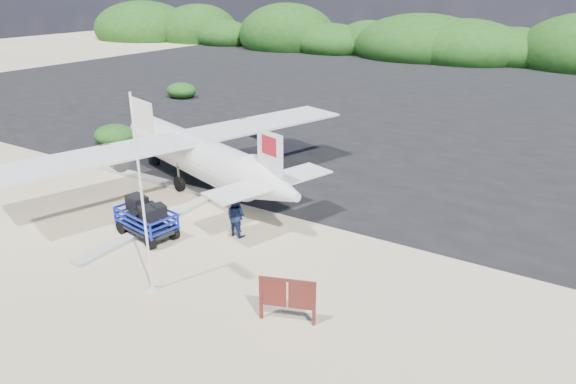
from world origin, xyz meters
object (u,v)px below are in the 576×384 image
at_px(flagpole, 153,290).
at_px(crew_a, 235,211).
at_px(signboard, 287,321).
at_px(crew_b, 236,216).
at_px(baggage_cart, 148,236).

distance_m(flagpole, crew_a, 4.59).
xyz_separation_m(signboard, crew_b, (-4.32, 3.47, 0.78)).
relative_size(flagpole, signboard, 3.60).
bearing_deg(signboard, flagpole, 171.13).
bearing_deg(signboard, crew_b, 121.79).
distance_m(baggage_cart, signboard, 7.22).
relative_size(signboard, crew_a, 0.99).
bearing_deg(flagpole, baggage_cart, 137.82).
distance_m(signboard, crew_b, 5.59).
bearing_deg(crew_b, flagpole, 93.58).
xyz_separation_m(baggage_cart, crew_a, (2.50, 2.02, 0.84)).
bearing_deg(flagpole, crew_a, 93.13).
height_order(baggage_cart, signboard, signboard).
distance_m(crew_a, crew_b, 0.32).
bearing_deg(crew_b, baggage_cart, 36.49).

